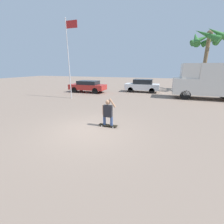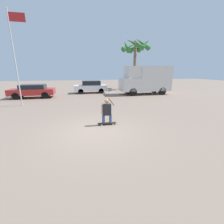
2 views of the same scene
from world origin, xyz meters
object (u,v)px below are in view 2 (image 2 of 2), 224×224
at_px(person_skateboarder, 107,110).
at_px(camper_van, 146,79).
at_px(parked_car_white, 91,87).
at_px(palm_tree_near_van, 136,48).
at_px(parked_car_red, 33,91).
at_px(skateboard, 107,123).
at_px(flagpole, 15,52).

bearing_deg(person_skateboarder, camper_van, 55.84).
relative_size(parked_car_white, palm_tree_near_van, 0.55).
distance_m(person_skateboarder, camper_van, 11.54).
relative_size(person_skateboarder, camper_van, 0.23).
distance_m(parked_car_white, palm_tree_near_van, 9.29).
relative_size(person_skateboarder, parked_car_red, 0.32).
bearing_deg(parked_car_red, camper_van, -0.23).
height_order(parked_car_white, parked_car_red, parked_car_white).
relative_size(camper_van, palm_tree_near_van, 0.80).
xyz_separation_m(skateboard, person_skateboarder, (-0.00, -0.00, 0.73)).
bearing_deg(palm_tree_near_van, skateboard, -115.22).
distance_m(parked_car_red, flagpole, 5.02).
xyz_separation_m(person_skateboarder, parked_car_red, (-6.06, 9.57, -0.05)).
xyz_separation_m(skateboard, camper_van, (6.46, 9.52, 1.69)).
distance_m(camper_van, parked_car_red, 12.56).
bearing_deg(parked_car_white, parked_car_red, -159.39).
height_order(person_skateboarder, parked_car_red, person_skateboarder).
xyz_separation_m(person_skateboarder, parked_car_white, (0.10, 11.88, -0.00)).
distance_m(person_skateboarder, palm_tree_near_van, 17.45).
bearing_deg(palm_tree_near_van, parked_car_white, -155.52).
height_order(skateboard, parked_car_white, parked_car_white).
height_order(camper_van, flagpole, flagpole).
xyz_separation_m(person_skateboarder, camper_van, (6.46, 9.52, 0.96)).
xyz_separation_m(person_skateboarder, palm_tree_near_van, (7.10, 15.07, 5.20)).
bearing_deg(camper_van, parked_car_red, 179.77).
bearing_deg(parked_car_red, palm_tree_near_van, 22.69).
bearing_deg(skateboard, camper_van, 55.85).
bearing_deg(parked_car_white, person_skateboarder, -90.47).
xyz_separation_m(camper_van, palm_tree_near_van, (0.64, 5.55, 4.24)).
bearing_deg(person_skateboarder, parked_car_red, 122.34).
bearing_deg(flagpole, person_skateboarder, -44.91).
xyz_separation_m(parked_car_white, palm_tree_near_van, (7.00, 3.19, 5.21)).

